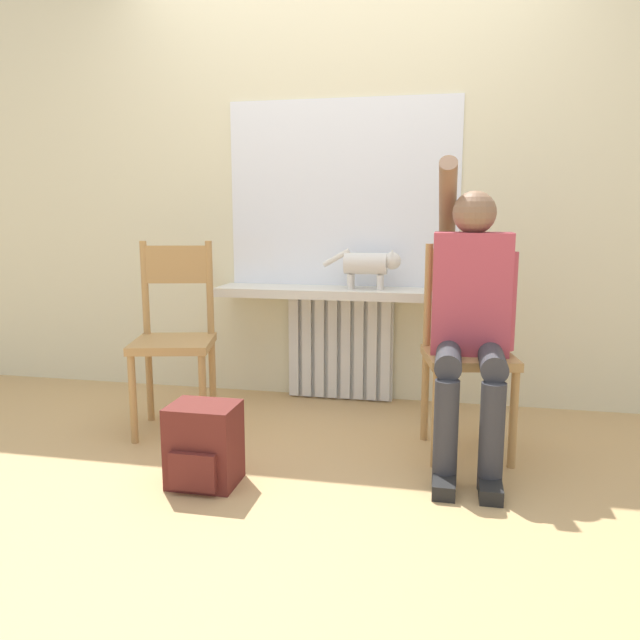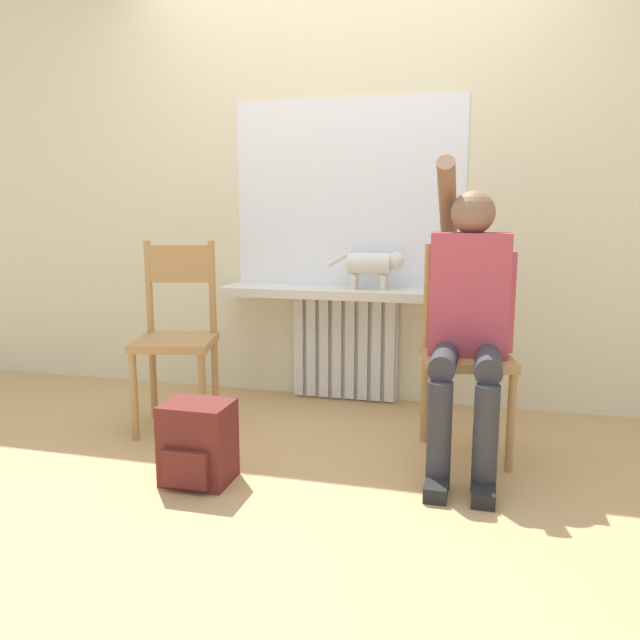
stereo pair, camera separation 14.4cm
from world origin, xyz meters
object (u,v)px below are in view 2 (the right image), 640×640
at_px(person, 469,312).
at_px(backpack, 198,443).
at_px(chair_left, 177,333).
at_px(cat, 374,264).
at_px(chair_right, 466,349).

distance_m(person, backpack, 1.28).
height_order(chair_left, cat, chair_left).
relative_size(chair_left, cat, 2.17).
xyz_separation_m(person, cat, (-0.54, 0.69, 0.14)).
distance_m(chair_left, cat, 1.14).
bearing_deg(backpack, chair_right, 30.24).
relative_size(chair_right, backpack, 2.84).
distance_m(chair_right, person, 0.22).
bearing_deg(chair_left, chair_right, -13.75).
distance_m(chair_left, backpack, 0.80).
bearing_deg(chair_left, person, -18.04).
height_order(chair_right, backpack, chair_right).
relative_size(chair_left, person, 0.71).
relative_size(chair_left, chair_right, 1.00).
xyz_separation_m(chair_right, backpack, (-1.05, -0.61, -0.33)).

